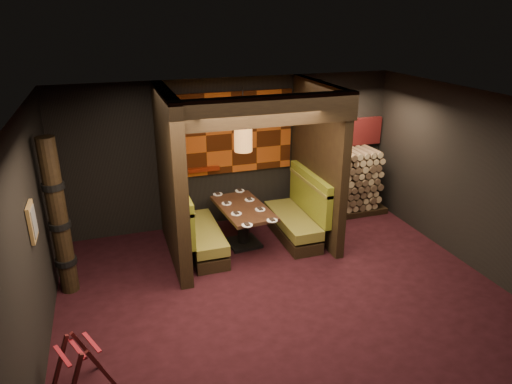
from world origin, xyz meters
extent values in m
cube|color=black|center=(0.00, 0.00, -0.01)|extent=(6.50, 5.50, 0.02)
cube|color=black|center=(0.00, 0.00, 2.86)|extent=(6.50, 5.50, 0.02)
cube|color=black|center=(0.00, 2.76, 1.43)|extent=(6.50, 0.02, 2.85)
cube|color=black|center=(0.00, -2.76, 1.43)|extent=(6.50, 0.02, 2.85)
cube|color=black|center=(-3.26, 0.00, 1.43)|extent=(0.02, 5.50, 2.85)
cube|color=black|center=(3.26, 0.00, 1.43)|extent=(0.02, 5.50, 2.85)
cube|color=black|center=(-1.35, 1.65, 1.43)|extent=(0.20, 2.20, 2.85)
cube|color=black|center=(1.30, 1.70, 1.43)|extent=(0.15, 2.10, 2.85)
cube|color=black|center=(-0.02, 0.70, 2.63)|extent=(2.85, 0.18, 0.44)
cube|color=#9B4111|center=(-0.02, 2.71, 1.82)|extent=(2.40, 0.06, 1.55)
cube|color=#9B4111|center=(-1.23, 1.82, 1.85)|extent=(0.04, 1.85, 1.45)
cube|color=#621807|center=(-0.60, 2.65, 1.18)|extent=(0.60, 0.12, 0.07)
cube|color=black|center=(-0.85, 1.65, 0.11)|extent=(0.55, 1.60, 0.22)
cube|color=olive|center=(-0.85, 1.65, 0.36)|extent=(0.55, 1.60, 0.18)
cube|color=olive|center=(-1.19, 1.65, 0.75)|extent=(0.12, 1.60, 0.78)
cube|color=olive|center=(-1.19, 1.65, 1.10)|extent=(0.15, 1.60, 0.06)
cube|color=black|center=(0.82, 1.65, 0.11)|extent=(0.55, 1.60, 0.22)
cube|color=olive|center=(0.82, 1.65, 0.36)|extent=(0.55, 1.60, 0.18)
cube|color=olive|center=(1.16, 1.65, 0.75)|extent=(0.12, 1.60, 0.78)
cube|color=olive|center=(1.16, 1.65, 1.10)|extent=(0.15, 1.60, 0.06)
cube|color=black|center=(-0.12, 1.66, 0.03)|extent=(0.60, 0.60, 0.06)
cylinder|color=black|center=(-0.12, 1.66, 0.34)|extent=(0.20, 0.20, 0.69)
cube|color=#3A2314|center=(-0.12, 1.66, 0.72)|extent=(0.89, 1.48, 0.06)
cylinder|color=white|center=(-0.28, 0.91, 0.76)|extent=(0.18, 0.18, 0.01)
cube|color=black|center=(-0.28, 0.91, 0.77)|extent=(0.08, 0.12, 0.02)
cylinder|color=white|center=(0.17, 0.95, 0.76)|extent=(0.18, 0.18, 0.01)
cube|color=black|center=(0.17, 0.95, 0.77)|extent=(0.08, 0.12, 0.02)
cylinder|color=white|center=(-0.32, 1.40, 0.76)|extent=(0.18, 0.18, 0.01)
cube|color=black|center=(-0.32, 1.40, 0.77)|extent=(0.08, 0.12, 0.02)
cylinder|color=white|center=(0.12, 1.44, 0.76)|extent=(0.18, 0.18, 0.01)
cube|color=black|center=(0.12, 1.44, 0.77)|extent=(0.08, 0.12, 0.02)
cylinder|color=white|center=(-0.36, 1.88, 0.76)|extent=(0.18, 0.18, 0.01)
cube|color=black|center=(-0.36, 1.88, 0.77)|extent=(0.08, 0.12, 0.02)
cylinder|color=white|center=(0.08, 1.92, 0.76)|extent=(0.18, 0.18, 0.01)
cube|color=black|center=(0.08, 1.92, 0.77)|extent=(0.08, 0.12, 0.02)
cylinder|color=white|center=(-0.41, 2.37, 0.76)|extent=(0.18, 0.18, 0.01)
cube|color=black|center=(-0.41, 2.37, 0.77)|extent=(0.08, 0.12, 0.02)
cylinder|color=white|center=(0.04, 2.41, 0.76)|extent=(0.18, 0.18, 0.01)
cube|color=black|center=(0.04, 2.41, 0.77)|extent=(0.08, 0.12, 0.02)
cylinder|color=#A36B33|center=(-0.12, 1.61, 2.01)|extent=(0.30, 0.30, 0.45)
sphere|color=#FFC672|center=(-0.12, 1.61, 2.01)|extent=(0.18, 0.18, 0.18)
cylinder|color=black|center=(-0.12, 1.61, 2.54)|extent=(0.02, 0.02, 0.62)
cube|color=olive|center=(-3.22, 0.10, 1.62)|extent=(0.04, 0.36, 0.46)
cube|color=#3F3F3F|center=(-3.20, 0.10, 1.62)|extent=(0.01, 0.27, 0.36)
cube|color=#401011|center=(-2.59, -1.17, 0.30)|extent=(0.30, 0.16, 0.69)
cube|color=#401011|center=(-3.05, -0.94, 0.30)|extent=(0.30, 0.16, 0.69)
cube|color=#401011|center=(-2.75, -0.81, 0.30)|extent=(0.30, 0.16, 0.69)
cube|color=maroon|center=(-2.97, -1.12, 0.56)|extent=(0.21, 0.40, 0.01)
cube|color=maroon|center=(-2.82, -1.05, 0.56)|extent=(0.21, 0.40, 0.01)
cube|color=maroon|center=(-2.67, -0.99, 0.56)|extent=(0.21, 0.40, 0.01)
cylinder|color=black|center=(-3.05, 1.10, 1.20)|extent=(0.26, 0.26, 2.40)
cylinder|color=black|center=(-3.05, 1.10, 0.50)|extent=(0.31, 0.31, 0.09)
cylinder|color=black|center=(-3.05, 1.10, 1.10)|extent=(0.31, 0.31, 0.09)
cylinder|color=black|center=(-3.05, 1.10, 1.70)|extent=(0.31, 0.31, 0.09)
cube|color=black|center=(2.29, 2.35, 0.06)|extent=(1.73, 0.70, 0.12)
cube|color=brown|center=(2.29, 2.35, 0.74)|extent=(1.73, 0.70, 1.24)
cube|color=maroon|center=(2.29, 2.68, 1.64)|extent=(1.83, 0.10, 0.56)
cube|color=black|center=(1.39, 1.96, 1.43)|extent=(0.08, 0.08, 2.85)
camera|label=1|loc=(-2.22, -5.42, 3.96)|focal=32.00mm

